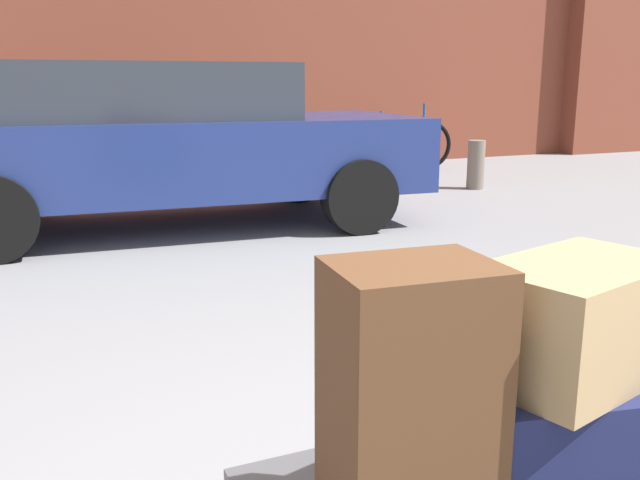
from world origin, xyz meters
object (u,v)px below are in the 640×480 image
parked_car (167,141)px  bicycle_leaning (394,145)px  duffel_bag_tan_topmost_pile (577,320)px  bollard_kerb_near (384,170)px  suitcase_brown_center (410,407)px  bollard_kerb_mid (476,165)px  duffel_bag_navy_rear_left (567,436)px

parked_car → bicycle_leaning: size_ratio=2.55×
duffel_bag_tan_topmost_pile → bicycle_leaning: bearing=47.8°
duffel_bag_tan_topmost_pile → bollard_kerb_near: (2.71, 5.69, -0.47)m
suitcase_brown_center → bollard_kerb_near: suitcase_brown_center is taller
duffel_bag_tan_topmost_pile → bollard_kerb_mid: bearing=40.3°
suitcase_brown_center → duffel_bag_navy_rear_left: bearing=3.4°
bollard_kerb_mid → bicycle_leaning: bearing=90.6°
duffel_bag_navy_rear_left → parked_car: parked_car is taller
parked_car → bollard_kerb_mid: (3.84, 0.69, -0.47)m
suitcase_brown_center → duffel_bag_tan_topmost_pile: (0.41, -0.01, 0.13)m
duffel_bag_tan_topmost_pile → parked_car: size_ratio=0.10×
duffel_bag_tan_topmost_pile → parked_car: bearing=73.6°
duffel_bag_navy_rear_left → duffel_bag_tan_topmost_pile: 0.28m
bicycle_leaning → bollard_kerb_near: size_ratio=2.97×
duffel_bag_navy_rear_left → bollard_kerb_near: size_ratio=0.94×
bollard_kerb_mid → suitcase_brown_center: bearing=-127.6°
duffel_bag_tan_topmost_pile → bollard_kerb_mid: 6.96m
bollard_kerb_near → bollard_kerb_mid: same height
duffel_bag_tan_topmost_pile → duffel_bag_navy_rear_left: bearing=0.0°
duffel_bag_navy_rear_left → bollard_kerb_near: (2.71, 5.69, -0.19)m
parked_car → bollard_kerb_mid: size_ratio=7.56×
bollard_kerb_near → parked_car: bearing=-164.9°
suitcase_brown_center → bicycle_leaning: (4.36, 7.61, -0.26)m
bollard_kerb_near → duffel_bag_navy_rear_left: bearing=-115.5°
suitcase_brown_center → bicycle_leaning: bearing=65.5°
duffel_bag_navy_rear_left → duffel_bag_tan_topmost_pile: bearing=0.0°
duffel_bag_navy_rear_left → duffel_bag_tan_topmost_pile: duffel_bag_tan_topmost_pile is taller
duffel_bag_navy_rear_left → suitcase_brown_center: bearing=-170.6°
bollard_kerb_mid → bollard_kerb_near: bearing=180.0°
parked_car → duffel_bag_navy_rear_left: bearing=-91.5°
duffel_bag_navy_rear_left → bollard_kerb_mid: (3.97, 5.69, -0.19)m
bicycle_leaning → bollard_kerb_mid: bearing=-89.4°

